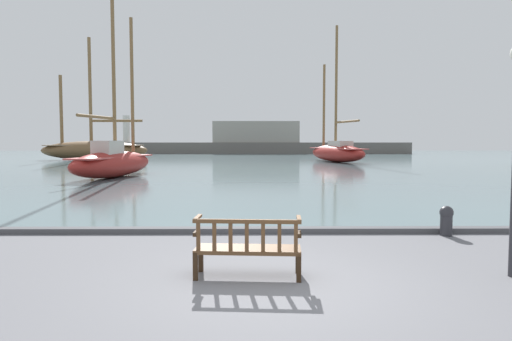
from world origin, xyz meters
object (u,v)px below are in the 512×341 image
Objects in this scene: park_bench at (248,247)px; mooring_bollard at (446,219)px; sailboat_mid_starboard at (113,160)px; sailboat_outer_port at (337,151)px; sailboat_centre_channel at (94,149)px.

mooring_bollard is (4.30, 3.02, -0.11)m from park_bench.
sailboat_mid_starboard is (-7.51, 18.05, 0.53)m from park_bench.
park_bench is at bearing -102.54° from sailboat_outer_port.
sailboat_outer_port reaches higher than mooring_bollard.
park_bench is 0.13× the size of sailboat_outer_port.
sailboat_outer_port reaches higher than sailboat_centre_channel.
park_bench is at bearing -67.42° from sailboat_mid_starboard.
park_bench is 42.74m from sailboat_centre_channel.
sailboat_mid_starboard is 0.92× the size of sailboat_centre_channel.
park_bench is at bearing -67.95° from sailboat_centre_channel.
park_bench is at bearing -144.97° from mooring_bollard.
mooring_bollard is (11.81, -15.03, -0.64)m from sailboat_mid_starboard.
sailboat_outer_port is 1.02× the size of sailboat_centre_channel.
sailboat_outer_port is (15.40, 17.42, 0.10)m from sailboat_mid_starboard.
mooring_bollard is at bearing -96.31° from sailboat_outer_port.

